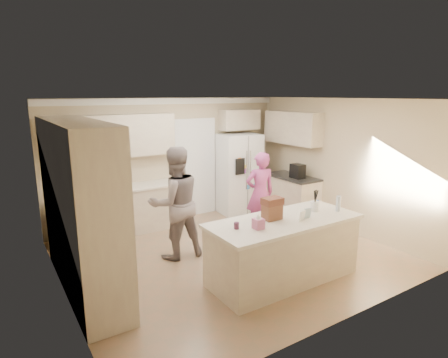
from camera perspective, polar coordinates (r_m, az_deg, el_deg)
floor at (r=6.50m, az=0.94°, el=-11.60°), size 5.20×4.60×0.02m
ceiling at (r=5.91m, az=1.04°, el=12.19°), size 5.20×4.60×0.02m
wall_back at (r=8.06m, az=-8.15°, el=2.88°), size 5.20×0.02×2.60m
wall_front at (r=4.41m, az=17.93°, el=-6.03°), size 5.20×0.02×2.60m
wall_left at (r=5.15m, az=-24.02°, el=-3.82°), size 0.02×4.60×2.60m
wall_right at (r=7.79m, az=17.19°, el=2.10°), size 0.02×4.60×2.60m
crown_back at (r=7.89m, az=-8.29°, el=11.66°), size 5.20×0.08×0.12m
pantry_bank at (r=5.43m, az=-21.01°, el=-4.13°), size 0.60×2.60×2.35m
back_base_cab at (r=7.58m, az=-14.90°, el=-4.77°), size 2.20×0.60×0.88m
back_countertop at (r=7.45m, az=-15.08°, el=-1.41°), size 2.24×0.63×0.04m
back_upper_cab at (r=7.40m, az=-15.86°, el=6.34°), size 2.20×0.35×0.80m
doorway_opening at (r=8.32m, az=-4.57°, el=1.53°), size 0.90×0.06×2.10m
doorway_casing at (r=8.28m, az=-4.45°, el=1.49°), size 1.02×0.03×2.22m
wall_frame_upper at (r=7.99m, az=-7.96°, el=4.62°), size 0.15×0.02×0.20m
wall_frame_lower at (r=8.03m, az=-7.90°, el=2.72°), size 0.15×0.02×0.20m
refrigerator at (r=8.53m, az=2.25°, el=0.82°), size 0.96×0.78×1.80m
fridge_seam at (r=8.24m, az=3.66°, el=0.38°), size 0.02×0.02×1.78m
fridge_dispenser at (r=8.06m, az=2.47°, el=1.92°), size 0.22×0.03×0.35m
fridge_handle_l at (r=8.17m, az=3.46°, el=1.35°), size 0.02×0.02×0.85m
fridge_handle_r at (r=8.23m, az=4.02°, el=1.42°), size 0.02×0.02×0.85m
over_fridge_cab at (r=8.62m, az=2.34°, el=9.01°), size 0.95×0.35×0.45m
right_base_cab at (r=8.44m, az=10.27°, el=-2.73°), size 0.60×1.20×0.88m
right_countertop at (r=8.32m, az=10.34°, el=0.31°), size 0.63×1.24×0.04m
right_upper_cab at (r=8.40m, az=10.38°, el=7.68°), size 0.35×1.50×0.70m
coffee_maker at (r=8.11m, az=11.14°, el=1.19°), size 0.22×0.28×0.30m
island_base at (r=5.63m, az=9.01°, el=-10.75°), size 2.20×0.90×0.88m
island_top at (r=5.46m, az=9.18°, el=-6.32°), size 2.28×0.96×0.05m
utensil_crock at (r=5.90m, az=13.62°, el=-4.05°), size 0.13×0.13×0.15m
tissue_box at (r=5.02m, az=5.26°, el=-6.79°), size 0.13×0.13×0.14m
tissue_plume at (r=4.99m, az=5.28°, el=-5.60°), size 0.08×0.08×0.08m
dollhouse_body at (r=5.40m, az=7.33°, el=-4.99°), size 0.26×0.18×0.22m
dollhouse_roof at (r=5.35m, az=7.38°, el=-3.36°), size 0.28×0.20×0.10m
jam_jar at (r=5.01m, az=1.91°, el=-7.12°), size 0.07×0.07×0.09m
greeting_card_a at (r=5.39m, az=11.83°, el=-5.53°), size 0.12×0.06×0.16m
greeting_card_b at (r=5.53m, az=12.59°, el=-5.10°), size 0.12×0.05×0.16m
water_bottle at (r=5.98m, az=17.03°, el=-3.59°), size 0.07×0.07×0.24m
shaker_salt at (r=6.14m, az=13.57°, el=-3.67°), size 0.05×0.05×0.09m
shaker_pepper at (r=6.19m, az=14.02°, el=-3.57°), size 0.05×0.05×0.09m
teen_boy at (r=6.18m, az=-7.43°, el=-3.67°), size 0.94×0.74×1.86m
teen_girl at (r=7.25m, az=5.51°, el=-2.19°), size 0.66×0.51×1.61m
fridge_magnets at (r=8.24m, az=3.70°, el=0.37°), size 0.76×0.02×1.44m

